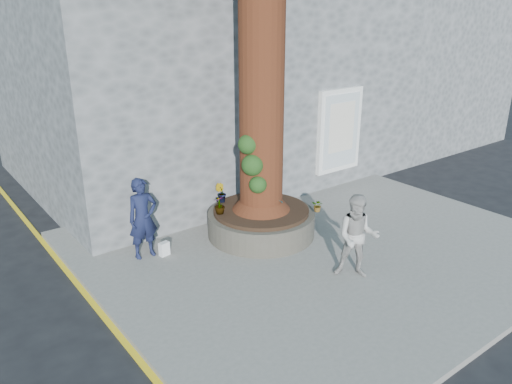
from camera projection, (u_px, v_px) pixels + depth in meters
ground at (294, 290)px, 8.97m from camera, size 120.00×120.00×0.00m
pavement at (316, 244)px, 10.55m from camera, size 9.00×8.00×0.12m
yellow_line at (110, 325)px, 7.98m from camera, size 0.10×30.00×0.01m
stone_shop at (199, 65)px, 14.64m from camera, size 10.30×8.30×6.30m
neighbour_shop at (377, 55)px, 19.24m from camera, size 6.00×8.00×6.00m
planter at (261, 222)px, 10.77m from camera, size 2.30×2.30×0.60m
man at (143, 218)px, 9.65m from camera, size 0.61×0.41×1.62m
woman at (358, 237)px, 8.94m from camera, size 0.96×0.97×1.57m
shopping_bag at (164, 249)px, 9.90m from camera, size 0.22×0.15×0.28m
plant_a at (280, 205)px, 10.44m from camera, size 0.20×0.21×0.33m
plant_b at (221, 193)px, 10.96m from camera, size 0.32×0.32×0.42m
plant_c at (220, 205)px, 10.34m from camera, size 0.25×0.25×0.38m
plant_d at (318, 206)px, 10.46m from camera, size 0.30×0.31×0.27m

